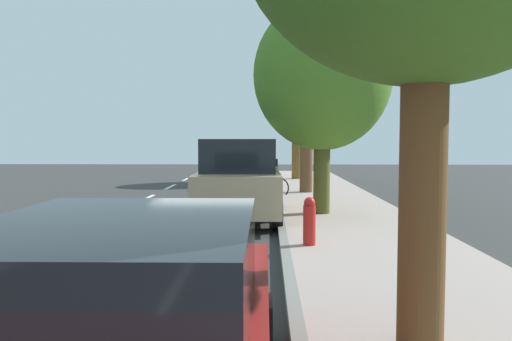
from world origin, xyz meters
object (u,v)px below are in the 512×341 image
at_px(cyclist_with_backpack, 270,169).
at_px(street_tree_far_end, 307,70).
at_px(street_tree_corner, 297,100).
at_px(bicycle_at_curb, 263,187).
at_px(parked_suv_tan_second, 240,178).
at_px(fire_hydrant, 309,221).
at_px(parked_sedan_white_mid, 252,166).
at_px(street_tree_mid_block, 322,76).

xyz_separation_m(cyclist_with_backpack, street_tree_far_end, (1.29, 1.39, 3.36)).
bearing_deg(street_tree_corner, bicycle_at_curb, -102.12).
distance_m(parked_suv_tan_second, fire_hydrant, 3.93).
relative_size(parked_sedan_white_mid, street_tree_far_end, 0.77).
distance_m(cyclist_with_backpack, street_tree_corner, 8.11).
bearing_deg(street_tree_corner, street_tree_mid_block, -90.00).
distance_m(cyclist_with_backpack, street_tree_mid_block, 4.72).
xyz_separation_m(parked_suv_tan_second, cyclist_with_backpack, (0.75, 4.02, -0.01)).
relative_size(parked_sedan_white_mid, fire_hydrant, 5.32).
relative_size(street_tree_mid_block, street_tree_corner, 1.02).
distance_m(street_tree_corner, fire_hydrant, 15.52).
bearing_deg(street_tree_mid_block, street_tree_corner, 90.00).
bearing_deg(bicycle_at_curb, street_tree_far_end, 31.91).
xyz_separation_m(parked_sedan_white_mid, cyclist_with_backpack, (0.78, -7.13, 0.27)).
xyz_separation_m(bicycle_at_curb, street_tree_corner, (1.51, 7.05, 3.43)).
height_order(cyclist_with_backpack, street_tree_mid_block, street_tree_mid_block).
height_order(parked_suv_tan_second, fire_hydrant, parked_suv_tan_second).
bearing_deg(street_tree_mid_block, parked_suv_tan_second, -172.90).
bearing_deg(fire_hydrant, cyclist_with_backpack, 94.99).
xyz_separation_m(street_tree_mid_block, street_tree_far_end, (0.00, 5.16, 0.83)).
height_order(bicycle_at_curb, street_tree_corner, street_tree_corner).
relative_size(parked_suv_tan_second, parked_sedan_white_mid, 1.06).
distance_m(parked_suv_tan_second, street_tree_far_end, 6.69).
bearing_deg(street_tree_far_end, bicycle_at_curb, -148.09).
distance_m(parked_sedan_white_mid, street_tree_mid_block, 11.44).
bearing_deg(street_tree_far_end, parked_sedan_white_mid, 109.83).
distance_m(parked_suv_tan_second, street_tree_corner, 12.03).
bearing_deg(street_tree_mid_block, fire_hydrant, -99.02).
height_order(bicycle_at_curb, street_tree_mid_block, street_tree_mid_block).
bearing_deg(cyclist_with_backpack, street_tree_mid_block, -71.14).
bearing_deg(fire_hydrant, street_tree_mid_block, 80.98).
height_order(street_tree_far_end, street_tree_corner, street_tree_far_end).
bearing_deg(cyclist_with_backpack, fire_hydrant, -85.01).
height_order(parked_sedan_white_mid, street_tree_mid_block, street_tree_mid_block).
bearing_deg(street_tree_corner, cyclist_with_backpack, -99.74).
bearing_deg(street_tree_corner, parked_suv_tan_second, -100.01).
distance_m(street_tree_far_end, street_tree_corner, 6.13).
bearing_deg(parked_sedan_white_mid, cyclist_with_backpack, -83.74).
xyz_separation_m(cyclist_with_backpack, street_tree_corner, (1.29, 7.50, 2.80)).
height_order(bicycle_at_curb, fire_hydrant, fire_hydrant).
relative_size(parked_suv_tan_second, street_tree_far_end, 0.82).
bearing_deg(street_tree_mid_block, cyclist_with_backpack, 108.86).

